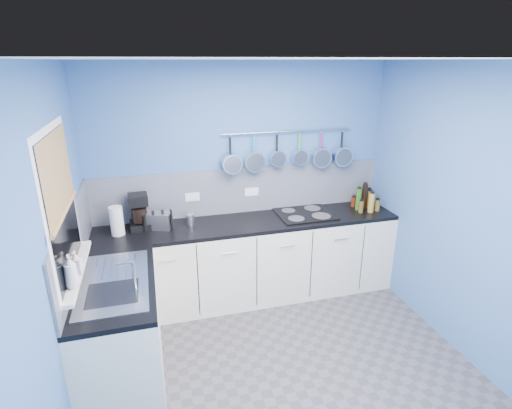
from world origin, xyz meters
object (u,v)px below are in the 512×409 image
soap_bottle_a (71,271)px  canister (190,220)px  soap_bottle_b (76,262)px  paper_towel (117,221)px  toaster (158,221)px  hob (305,214)px  coffee_maker (139,212)px

soap_bottle_a → canister: 1.56m
soap_bottle_b → canister: 1.40m
paper_towel → toaster: 0.40m
toaster → hob: (1.56, -0.03, -0.08)m
coffee_maker → toaster: bearing=-19.5°
toaster → canister: size_ratio=2.25×
hob → canister: bearing=178.5°
soap_bottle_a → soap_bottle_b: bearing=90.0°
coffee_maker → soap_bottle_a: bearing=-111.7°
canister → soap_bottle_a: bearing=-126.7°
soap_bottle_a → coffee_maker: bearing=71.5°
coffee_maker → hob: size_ratio=0.59×
canister → coffee_maker: bearing=174.6°
canister → hob: canister is taller
coffee_maker → toaster: (0.18, -0.05, -0.09)m
coffee_maker → toaster: size_ratio=1.36×
paper_towel → hob: (1.95, 0.03, -0.14)m
paper_towel → canister: 0.71m
soap_bottle_b → canister: size_ratio=1.50×
soap_bottle_a → coffee_maker: 1.36m
paper_towel → toaster: paper_towel is taller
toaster → canister: bearing=20.7°
hob → soap_bottle_a: bearing=-150.9°
soap_bottle_b → paper_towel: 1.01m
hob → soap_bottle_b: bearing=-155.1°
soap_bottle_a → toaster: size_ratio=0.93×
soap_bottle_b → paper_towel: (0.22, 0.98, -0.09)m
paper_towel → coffee_maker: size_ratio=0.81×
coffee_maker → hob: bearing=-5.8°
soap_bottle_a → soap_bottle_b: (0.00, 0.20, -0.03)m
canister → paper_towel: bearing=-175.3°
toaster → paper_towel: bearing=-152.6°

